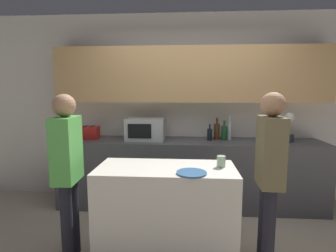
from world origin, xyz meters
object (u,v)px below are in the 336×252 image
object	(u,v)px
bottle_1	(217,131)
cup_0	(221,161)
potted_plant	(289,127)
bottle_0	(210,134)
toaster	(89,133)
person_left	(67,164)
microwave	(145,129)
bottle_2	(224,133)
person_center	(270,167)
plate_on_island	(191,173)
bottle_3	(229,131)

from	to	relation	value
bottle_1	cup_0	xyz separation A→B (m)	(-0.10, -1.27, -0.09)
potted_plant	bottle_0	xyz separation A→B (m)	(-1.05, 0.02, -0.11)
toaster	bottle_1	distance (m)	1.80
person_left	microwave	bearing A→B (deg)	153.88
toaster	bottle_2	size ratio (longest dim) A/B	0.96
person_center	cup_0	bearing A→B (deg)	80.93
bottle_2	cup_0	xyz separation A→B (m)	(-0.20, -1.23, -0.07)
toaster	plate_on_island	bearing A→B (deg)	-44.72
bottle_2	person_center	world-z (taller)	person_center
toaster	bottle_0	bearing A→B (deg)	0.55
bottle_1	bottle_2	world-z (taller)	bottle_1
microwave	potted_plant	size ratio (longest dim) A/B	1.32
potted_plant	cup_0	world-z (taller)	potted_plant
bottle_1	microwave	bearing A→B (deg)	-174.61
toaster	bottle_2	distance (m)	1.89
bottle_1	plate_on_island	xyz separation A→B (m)	(-0.38, -1.49, -0.13)
bottle_0	bottle_1	world-z (taller)	bottle_1
microwave	bottle_0	size ratio (longest dim) A/B	2.33
microwave	bottle_1	size ratio (longest dim) A/B	1.71
potted_plant	cup_0	size ratio (longest dim) A/B	3.80
person_center	bottle_3	bearing A→B (deg)	8.74
potted_plant	plate_on_island	world-z (taller)	potted_plant
bottle_0	person_center	xyz separation A→B (m)	(0.42, -1.28, -0.07)
bottle_0	bottle_2	size ratio (longest dim) A/B	0.83
toaster	bottle_3	world-z (taller)	bottle_3
toaster	bottle_3	size ratio (longest dim) A/B	0.79
potted_plant	bottle_2	world-z (taller)	potted_plant
bottle_0	cup_0	size ratio (longest dim) A/B	2.14
bottle_2	plate_on_island	xyz separation A→B (m)	(-0.48, -1.45, -0.12)
cup_0	person_left	size ratio (longest dim) A/B	0.07
cup_0	microwave	bearing A→B (deg)	127.14
plate_on_island	cup_0	size ratio (longest dim) A/B	2.50
person_center	microwave	bearing A→B (deg)	48.85
bottle_1	bottle_3	bearing A→B (deg)	2.37
bottle_0	cup_0	distance (m)	1.19
bottle_1	bottle_3	size ratio (longest dim) A/B	0.92
potted_plant	plate_on_island	size ratio (longest dim) A/B	1.52
person_left	bottle_3	bearing A→B (deg)	125.67
microwave	bottle_1	xyz separation A→B (m)	(0.99, 0.09, -0.03)
bottle_0	plate_on_island	size ratio (longest dim) A/B	0.86
plate_on_island	microwave	bearing A→B (deg)	113.60
bottle_3	person_center	xyz separation A→B (m)	(0.14, -1.36, -0.11)
potted_plant	person_left	bearing A→B (deg)	-152.87
potted_plant	bottle_1	xyz separation A→B (m)	(-0.94, 0.09, -0.08)
bottle_2	person_left	bearing A→B (deg)	-140.91
bottle_0	bottle_3	xyz separation A→B (m)	(0.28, 0.08, 0.04)
bottle_3	plate_on_island	bearing A→B (deg)	-110.35
bottle_0	person_center	distance (m)	1.35
toaster	cup_0	distance (m)	2.06
microwave	person_left	world-z (taller)	person_left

